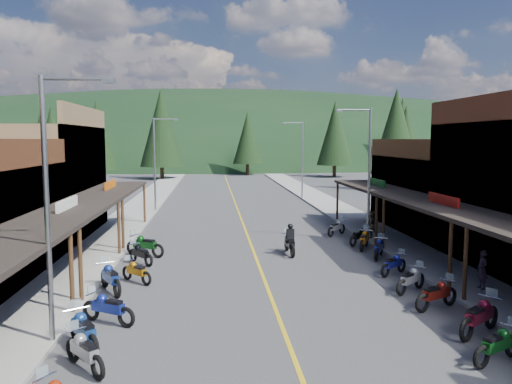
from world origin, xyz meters
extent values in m
plane|color=#38383A|center=(0.00, 0.00, 0.00)|extent=(220.00, 220.00, 0.00)
cube|color=gold|center=(0.00, 20.00, 0.01)|extent=(0.15, 90.00, 0.01)
cube|color=gray|center=(-8.70, 20.00, 0.07)|extent=(3.40, 94.00, 0.15)
cube|color=gray|center=(8.70, 20.00, 0.07)|extent=(3.40, 94.00, 0.15)
cylinder|color=#472D19|center=(-7.20, -3.40, 1.50)|extent=(0.16, 0.16, 3.00)
cube|color=#3F2111|center=(-10.15, 1.70, 3.10)|extent=(0.30, 9.00, 6.20)
cube|color=black|center=(-8.70, 1.70, 3.00)|extent=(3.20, 9.00, 0.18)
cylinder|color=#472D19|center=(-7.20, -2.20, 1.50)|extent=(0.16, 0.16, 3.00)
cylinder|color=#472D19|center=(-7.20, 5.60, 1.50)|extent=(0.16, 0.16, 3.00)
cube|color=silver|center=(-8.70, 1.70, 3.20)|extent=(0.12, 3.00, 0.70)
cube|color=brown|center=(-14.00, 11.30, 3.50)|extent=(8.00, 10.20, 7.00)
cube|color=brown|center=(-10.15, 11.30, 4.10)|extent=(0.30, 10.20, 8.20)
cube|color=black|center=(-8.70, 11.30, 3.00)|extent=(3.20, 10.20, 0.18)
cylinder|color=#472D19|center=(-7.20, 6.80, 1.50)|extent=(0.16, 0.16, 3.00)
cylinder|color=#472D19|center=(-7.20, 15.80, 1.50)|extent=(0.16, 0.16, 3.00)
cube|color=#CC590C|center=(-8.70, 11.30, 3.20)|extent=(0.12, 3.00, 0.70)
cylinder|color=#472D19|center=(7.20, -3.40, 1.50)|extent=(0.16, 0.16, 3.00)
cube|color=#562B19|center=(10.15, 1.70, 4.10)|extent=(0.30, 9.00, 8.20)
cube|color=black|center=(8.70, 1.70, 3.00)|extent=(3.20, 9.00, 0.18)
cylinder|color=#472D19|center=(7.20, -2.20, 1.50)|extent=(0.16, 0.16, 3.00)
cylinder|color=#472D19|center=(7.20, 5.60, 1.50)|extent=(0.16, 0.16, 3.00)
cube|color=#B2140F|center=(8.70, 1.70, 3.20)|extent=(0.12, 3.00, 0.70)
cube|color=#4C2D16|center=(14.00, 11.30, 2.50)|extent=(8.00, 10.20, 5.00)
cube|color=#4C2D16|center=(10.15, 11.30, 3.10)|extent=(0.30, 10.20, 6.20)
cube|color=black|center=(8.70, 11.30, 3.00)|extent=(3.20, 10.20, 0.18)
cylinder|color=#472D19|center=(7.20, 6.80, 1.50)|extent=(0.16, 0.16, 3.00)
cylinder|color=#472D19|center=(7.20, 15.80, 1.50)|extent=(0.16, 0.16, 3.00)
cube|color=#14591E|center=(8.70, 11.30, 3.20)|extent=(0.12, 3.00, 0.70)
cylinder|color=gray|center=(-7.10, -6.00, 4.00)|extent=(0.16, 0.16, 8.00)
cylinder|color=gray|center=(-6.10, -6.00, 7.90)|extent=(2.00, 0.10, 0.10)
cube|color=gray|center=(-5.20, -6.00, 7.85)|extent=(0.35, 0.18, 0.12)
cylinder|color=gray|center=(-7.10, 22.00, 4.00)|extent=(0.16, 0.16, 8.00)
cylinder|color=gray|center=(-6.10, 22.00, 7.90)|extent=(2.00, 0.10, 0.10)
cube|color=gray|center=(-5.20, 22.00, 7.85)|extent=(0.35, 0.18, 0.12)
cylinder|color=gray|center=(7.10, 8.00, 4.00)|extent=(0.16, 0.16, 8.00)
cylinder|color=gray|center=(6.10, 8.00, 7.90)|extent=(2.00, 0.10, 0.10)
cube|color=gray|center=(5.20, 8.00, 7.85)|extent=(0.35, 0.18, 0.12)
cylinder|color=gray|center=(7.10, 30.00, 4.00)|extent=(0.16, 0.16, 8.00)
cylinder|color=gray|center=(6.10, 30.00, 7.90)|extent=(2.00, 0.10, 0.10)
cube|color=gray|center=(5.20, 30.00, 7.85)|extent=(0.35, 0.18, 0.12)
ellipsoid|color=black|center=(0.00, 135.00, 0.00)|extent=(310.00, 140.00, 60.00)
cylinder|color=black|center=(-24.00, 70.00, 1.00)|extent=(0.60, 0.60, 2.00)
cone|color=black|center=(-24.00, 70.00, 7.25)|extent=(5.88, 5.88, 10.50)
cylinder|color=black|center=(-10.00, 58.00, 1.00)|extent=(0.60, 0.60, 2.00)
cone|color=black|center=(-10.00, 58.00, 8.00)|extent=(6.72, 6.72, 12.00)
cylinder|color=black|center=(4.00, 66.00, 1.00)|extent=(0.60, 0.60, 2.00)
cone|color=black|center=(4.00, 66.00, 6.50)|extent=(5.04, 5.04, 9.00)
cylinder|color=black|center=(18.00, 60.00, 1.00)|extent=(0.60, 0.60, 2.00)
cone|color=black|center=(18.00, 60.00, 7.25)|extent=(5.88, 5.88, 10.50)
cylinder|color=black|center=(34.00, 72.00, 1.00)|extent=(0.60, 0.60, 2.00)
cone|color=black|center=(34.00, 72.00, 8.00)|extent=(6.72, 6.72, 12.00)
cylinder|color=black|center=(46.00, 64.00, 1.00)|extent=(0.60, 0.60, 2.00)
cone|color=black|center=(46.00, 64.00, 6.50)|extent=(5.04, 5.04, 9.00)
cylinder|color=black|center=(-32.00, 76.00, 1.00)|extent=(0.60, 0.60, 2.00)
cone|color=black|center=(-32.00, 76.00, 7.25)|extent=(5.88, 5.88, 10.50)
cylinder|color=black|center=(-22.00, 40.00, 1.00)|extent=(0.60, 0.60, 2.00)
cone|color=black|center=(-22.00, 40.00, 6.00)|extent=(4.48, 4.48, 8.00)
cylinder|color=black|center=(24.00, 45.00, 1.00)|extent=(0.60, 0.60, 2.00)
cone|color=black|center=(24.00, 45.00, 6.40)|extent=(4.93, 4.93, 8.80)
cylinder|color=black|center=(-18.00, 50.00, 1.00)|extent=(0.60, 0.60, 2.00)
cone|color=black|center=(-18.00, 50.00, 6.80)|extent=(5.38, 5.38, 9.60)
cylinder|color=black|center=(20.00, 38.00, 1.00)|extent=(0.60, 0.60, 2.00)
cone|color=black|center=(20.00, 38.00, 7.20)|extent=(5.82, 5.82, 10.40)
imported|color=#281E2E|center=(8.58, -2.18, 0.95)|extent=(0.38, 0.58, 1.60)
imported|color=brown|center=(7.47, 8.51, 0.99)|extent=(0.90, 0.64, 1.68)
camera|label=1|loc=(-2.28, -20.96, 6.16)|focal=35.00mm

